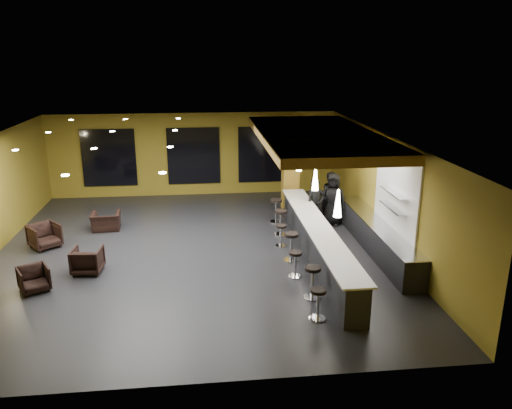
{
  "coord_description": "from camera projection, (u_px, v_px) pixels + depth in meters",
  "views": [
    {
      "loc": [
        0.34,
        -14.48,
        5.94
      ],
      "look_at": [
        2.0,
        0.5,
        1.3
      ],
      "focal_mm": 35.0,
      "sensor_mm": 36.0,
      "label": 1
    }
  ],
  "objects": [
    {
      "name": "bar_stool_3",
      "position": [
        291.0,
        243.0,
        14.62
      ],
      "size": [
        0.44,
        0.44,
        0.86
      ],
      "rotation": [
        0.0,
        0.0,
        0.4
      ],
      "color": "silver",
      "rests_on": "floor"
    },
    {
      "name": "staff_a",
      "position": [
        315.0,
        205.0,
        17.09
      ],
      "size": [
        0.74,
        0.56,
        1.81
      ],
      "primitive_type": "imported",
      "rotation": [
        0.0,
        0.0,
        0.21
      ],
      "color": "black",
      "rests_on": "floor"
    },
    {
      "name": "staff_b",
      "position": [
        332.0,
        197.0,
        18.04
      ],
      "size": [
        1.08,
        0.97,
        1.81
      ],
      "primitive_type": "imported",
      "rotation": [
        0.0,
        0.0,
        0.39
      ],
      "color": "black",
      "rests_on": "floor"
    },
    {
      "name": "window_left",
      "position": [
        109.0,
        158.0,
        20.72
      ],
      "size": [
        2.2,
        0.06,
        2.4
      ],
      "primitive_type": "cube",
      "color": "black",
      "rests_on": "wall_back"
    },
    {
      "name": "prep_top",
      "position": [
        377.0,
        223.0,
        15.33
      ],
      "size": [
        0.72,
        6.0,
        0.03
      ],
      "primitive_type": "cube",
      "color": "silver",
      "rests_on": "prep_counter"
    },
    {
      "name": "pendant_1",
      "position": [
        315.0,
        179.0,
        14.68
      ],
      "size": [
        0.2,
        0.2,
        0.7
      ],
      "primitive_type": "cone",
      "color": "white",
      "rests_on": "wood_soffit"
    },
    {
      "name": "ceiling",
      "position": [
        189.0,
        138.0,
        14.42
      ],
      "size": [
        12.0,
        13.0,
        0.1
      ],
      "primitive_type": "cube",
      "color": "black"
    },
    {
      "name": "staff_c",
      "position": [
        333.0,
        199.0,
        17.6
      ],
      "size": [
        1.07,
        0.9,
        1.86
      ],
      "primitive_type": "imported",
      "rotation": [
        0.0,
        0.0,
        -0.41
      ],
      "color": "black",
      "rests_on": "floor"
    },
    {
      "name": "armchair_a",
      "position": [
        34.0,
        279.0,
        12.84
      ],
      "size": [
        0.97,
        0.98,
        0.66
      ],
      "primitive_type": "imported",
      "rotation": [
        0.0,
        0.0,
        0.51
      ],
      "color": "black",
      "rests_on": "floor"
    },
    {
      "name": "bar_stool_0",
      "position": [
        318.0,
        300.0,
        11.41
      ],
      "size": [
        0.39,
        0.39,
        0.76
      ],
      "rotation": [
        0.0,
        0.0,
        0.38
      ],
      "color": "silver",
      "rests_on": "floor"
    },
    {
      "name": "tile_backsplash",
      "position": [
        396.0,
        192.0,
        14.56
      ],
      "size": [
        0.06,
        3.2,
        2.4
      ],
      "primitive_type": "cube",
      "color": "white",
      "rests_on": "wall_right"
    },
    {
      "name": "pendant_2",
      "position": [
        299.0,
        161.0,
        17.06
      ],
      "size": [
        0.2,
        0.2,
        0.7
      ],
      "primitive_type": "cone",
      "color": "white",
      "rests_on": "wood_soffit"
    },
    {
      "name": "bar_stool_4",
      "position": [
        281.0,
        233.0,
        15.75
      ],
      "size": [
        0.36,
        0.36,
        0.71
      ],
      "rotation": [
        0.0,
        0.0,
        0.4
      ],
      "color": "silver",
      "rests_on": "floor"
    },
    {
      "name": "bar_top",
      "position": [
        318.0,
        227.0,
        14.6
      ],
      "size": [
        0.78,
        8.1,
        0.05
      ],
      "primitive_type": "cube",
      "color": "silver",
      "rests_on": "bar_counter"
    },
    {
      "name": "bar_stool_5",
      "position": [
        281.0,
        219.0,
        16.69
      ],
      "size": [
        0.44,
        0.44,
        0.87
      ],
      "rotation": [
        0.0,
        0.0,
        0.09
      ],
      "color": "silver",
      "rests_on": "floor"
    },
    {
      "name": "armchair_c",
      "position": [
        45.0,
        236.0,
        15.66
      ],
      "size": [
        1.18,
        1.19,
        0.78
      ],
      "primitive_type": "imported",
      "rotation": [
        0.0,
        0.0,
        0.7
      ],
      "color": "black",
      "rests_on": "floor"
    },
    {
      "name": "armchair_d",
      "position": [
        106.0,
        221.0,
        17.25
      ],
      "size": [
        1.01,
        0.9,
        0.63
      ],
      "primitive_type": "imported",
      "rotation": [
        0.0,
        0.0,
        3.2
      ],
      "color": "black",
      "rests_on": "floor"
    },
    {
      "name": "bar_stool_1",
      "position": [
        313.0,
        278.0,
        12.4
      ],
      "size": [
        0.43,
        0.43,
        0.84
      ],
      "rotation": [
        0.0,
        0.0,
        0.19
      ],
      "color": "silver",
      "rests_on": "floor"
    },
    {
      "name": "window_right",
      "position": [
        264.0,
        154.0,
        21.4
      ],
      "size": [
        2.2,
        0.06,
        2.4
      ],
      "primitive_type": "cube",
      "color": "black",
      "rests_on": "wall_back"
    },
    {
      "name": "wall_shelf_upper",
      "position": [
        394.0,
        193.0,
        14.34
      ],
      "size": [
        0.3,
        1.5,
        0.03
      ],
      "primitive_type": "cube",
      "color": "silver",
      "rests_on": "wall_right"
    },
    {
      "name": "wall_back",
      "position": [
        194.0,
        154.0,
        21.17
      ],
      "size": [
        12.0,
        0.1,
        3.5
      ],
      "primitive_type": "cube",
      "color": "olive",
      "rests_on": "floor"
    },
    {
      "name": "prep_counter",
      "position": [
        376.0,
        237.0,
        15.46
      ],
      "size": [
        0.7,
        6.0,
        0.86
      ],
      "primitive_type": "cube",
      "color": "black",
      "rests_on": "floor"
    },
    {
      "name": "column",
      "position": [
        290.0,
        168.0,
        18.76
      ],
      "size": [
        0.6,
        0.6,
        3.5
      ],
      "primitive_type": "cube",
      "color": "olive",
      "rests_on": "floor"
    },
    {
      "name": "wall_right",
      "position": [
        386.0,
        191.0,
        15.59
      ],
      "size": [
        0.1,
        13.0,
        3.5
      ],
      "primitive_type": "cube",
      "color": "olive",
      "rests_on": "floor"
    },
    {
      "name": "wall_shelf_lower",
      "position": [
        393.0,
        207.0,
        14.47
      ],
      "size": [
        0.3,
        1.5,
        0.03
      ],
      "primitive_type": "cube",
      "color": "silver",
      "rests_on": "wall_right"
    },
    {
      "name": "floor",
      "position": [
        194.0,
        253.0,
        15.48
      ],
      "size": [
        12.0,
        13.0,
        0.1
      ],
      "primitive_type": "cube",
      "color": "black",
      "rests_on": "ground"
    },
    {
      "name": "wood_soffit",
      "position": [
        317.0,
        136.0,
        15.85
      ],
      "size": [
        3.6,
        8.0,
        0.28
      ],
      "primitive_type": "cube",
      "color": "olive",
      "rests_on": "ceiling"
    },
    {
      "name": "bar_stool_2",
      "position": [
        295.0,
        261.0,
        13.59
      ],
      "size": [
        0.37,
        0.37,
        0.73
      ],
      "rotation": [
        0.0,
        0.0,
        -0.16
      ],
      "color": "silver",
      "rests_on": "floor"
    },
    {
      "name": "wall_front",
      "position": [
        187.0,
        301.0,
        8.73
      ],
      "size": [
        12.0,
        0.1,
        3.5
      ],
      "primitive_type": "cube",
      "color": "olive",
      "rests_on": "floor"
    },
    {
      "name": "bar_stool_6",
      "position": [
        276.0,
        208.0,
        17.95
      ],
      "size": [
        0.44,
        0.44,
        0.86
      ],
      "rotation": [
        0.0,
        0.0,
        0.33
      ],
      "color": "silver",
      "rests_on": "floor"
    },
    {
      "name": "window_center",
      "position": [
        194.0,
        156.0,
        21.08
      ],
      "size": [
        2.2,
        0.06,
        2.4
      ],
      "primitive_type": "cube",
      "color": "black",
      "rests_on": "wall_back"
    },
    {
      "name": "pendant_0",
      "position": [
        338.0,
        203.0,
        12.31
      ],
      "size": [
        0.2,
        0.2,
        0.7
      ],
      "primitive_type": "cone",
      "color": "white",
      "rests_on": "wood_soffit"
    },
    {
      "name": "armchair_b",
      "position": [
        88.0,
        260.0,
        13.9
      ],
      "size": [
        0.85,
        0.87,
        0.73
      ],
      "primitive_type": "imported",
      "rotation": [
        0.0,
        0.0,
        3.06
      ],
      "color": "black",
      "rests_on": "floor"
    },
    {
      "name": "bar_counter",
      "position": [
        317.0,
        243.0,
        14.75
      ],
      "size": [
        0.6,
        8.0,
        1.0
      ],
      "primitive_type": "cube",
      "color": "black",
      "rests_on": "floor"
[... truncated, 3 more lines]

